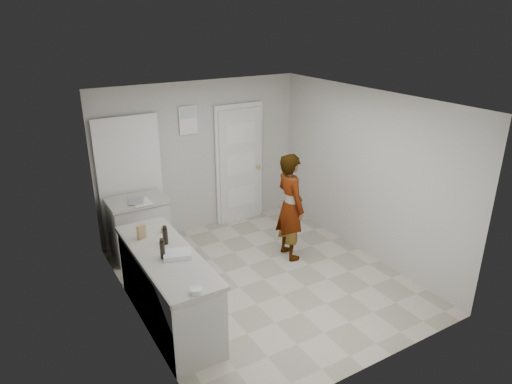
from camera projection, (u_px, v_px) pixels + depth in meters
ground at (264, 279)px, 6.37m from camera, size 4.00×4.00×0.00m
room_shell at (193, 173)px, 7.47m from camera, size 4.00×4.00×4.00m
main_counter at (169, 290)px, 5.37m from camera, size 0.64×1.96×0.93m
side_counter at (140, 230)px, 6.86m from camera, size 0.84×0.61×0.93m
person at (290, 207)px, 6.71m from camera, size 0.44×0.62×1.62m
cake_mix_box at (141, 232)px, 5.49m from camera, size 0.12×0.08×0.17m
spice_jar at (163, 230)px, 5.66m from camera, size 0.05×0.05×0.08m
oil_cruet_a at (165, 235)px, 5.35m from camera, size 0.06×0.06×0.24m
oil_cruet_b at (162, 249)px, 5.04m from camera, size 0.06×0.06×0.25m
baking_dish at (177, 255)px, 5.11m from camera, size 0.36×0.30×0.05m
egg_bowl at (196, 290)px, 4.45m from camera, size 0.13×0.13×0.05m
papers at (142, 202)px, 6.57m from camera, size 0.25×0.32×0.01m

